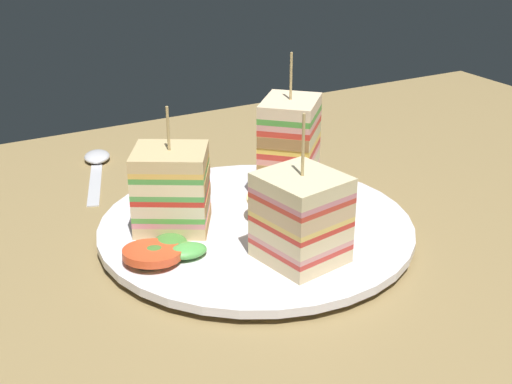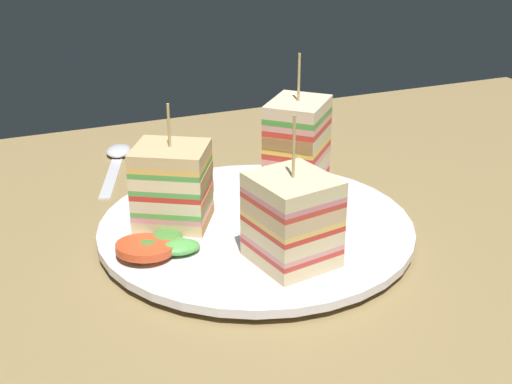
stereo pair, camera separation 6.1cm
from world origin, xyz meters
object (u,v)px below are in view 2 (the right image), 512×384
plate (256,228)px  sandwich_wedge_1 (295,219)px  sandwich_wedge_0 (173,185)px  spoon (117,156)px  sandwich_wedge_2 (297,149)px  chip_pile (277,209)px

plate → sandwich_wedge_1: size_ratio=2.30×
sandwich_wedge_0 → sandwich_wedge_1: sandwich_wedge_1 is taller
spoon → sandwich_wedge_2: bearing=-126.4°
chip_pile → sandwich_wedge_1: bearing=-102.0°
spoon → plate: bearing=-143.5°
sandwich_wedge_0 → chip_pile: 9.38cm
plate → sandwich_wedge_2: bearing=35.2°
plate → sandwich_wedge_1: (0.30, -7.28, 4.14)cm
sandwich_wedge_1 → spoon: size_ratio=0.84×
sandwich_wedge_1 → chip_pile: 7.05cm
plate → spoon: 24.78cm
sandwich_wedge_1 → sandwich_wedge_2: sandwich_wedge_2 is taller
sandwich_wedge_2 → chip_pile: sandwich_wedge_2 is taller
sandwich_wedge_1 → chip_pile: size_ratio=1.62×
plate → chip_pile: bearing=-23.4°
sandwich_wedge_0 → sandwich_wedge_2: bearing=36.1°
sandwich_wedge_1 → spoon: (-7.70, 30.92, -4.55)cm
plate → spoon: size_ratio=1.93×
sandwich_wedge_0 → spoon: 21.20cm
plate → chip_pile: (1.69, -0.73, 1.92)cm
chip_pile → plate: bearing=156.6°
plate → spoon: bearing=107.4°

